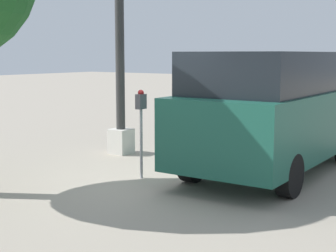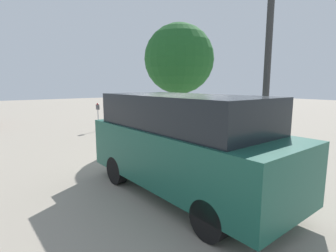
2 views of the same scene
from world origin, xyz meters
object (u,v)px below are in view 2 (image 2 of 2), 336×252
(parking_meter_near, at_px, (187,126))
(street_tree, at_px, (179,60))
(lamp_post, at_px, (265,103))
(parking_meter_far, at_px, (98,111))
(parked_van, at_px, (184,142))

(parking_meter_near, height_order, street_tree, street_tree)
(lamp_post, xyz_separation_m, street_tree, (-4.09, -0.04, 1.57))
(parking_meter_far, bearing_deg, lamp_post, 8.59)
(lamp_post, xyz_separation_m, parked_van, (0.30, -3.50, -0.70))
(parking_meter_far, xyz_separation_m, parked_van, (8.92, -1.66, 0.11))
(parking_meter_far, relative_size, lamp_post, 0.28)
(parking_meter_far, distance_m, street_tree, 5.43)
(lamp_post, bearing_deg, parking_meter_far, -167.95)
(parking_meter_far, relative_size, street_tree, 0.30)
(lamp_post, relative_size, street_tree, 1.05)
(lamp_post, bearing_deg, parked_van, -85.16)
(parking_meter_near, distance_m, parked_van, 2.51)
(parking_meter_near, distance_m, street_tree, 3.86)
(lamp_post, distance_m, street_tree, 4.38)
(parking_meter_near, bearing_deg, parked_van, -46.05)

